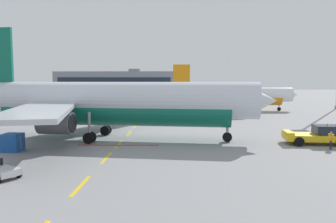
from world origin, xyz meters
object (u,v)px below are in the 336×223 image
(airliner_mid_left, at_px, (232,96))
(uld_cargo_container, at_px, (12,142))
(ground_crew_worker, at_px, (331,139))
(pushback_tug, at_px, (318,135))
(airliner_foreground, at_px, (110,103))

(airliner_mid_left, relative_size, uld_cargo_container, 16.56)
(airliner_mid_left, height_order, uld_cargo_container, airliner_mid_left)
(ground_crew_worker, bearing_deg, pushback_tug, 92.59)
(pushback_tug, bearing_deg, uld_cargo_container, -171.66)
(airliner_foreground, xyz_separation_m, uld_cargo_container, (-7.59, -6.58, -3.15))
(airliner_mid_left, xyz_separation_m, ground_crew_worker, (2.57, -39.89, -2.22))
(airliner_foreground, height_order, airliner_mid_left, airliner_foreground)
(airliner_mid_left, bearing_deg, pushback_tug, -86.24)
(pushback_tug, distance_m, ground_crew_worker, 2.58)
(airliner_foreground, height_order, uld_cargo_container, airliner_foreground)
(ground_crew_worker, height_order, uld_cargo_container, ground_crew_worker)
(airliner_foreground, xyz_separation_m, airliner_mid_left, (18.84, 34.96, -0.79))
(airliner_foreground, bearing_deg, airliner_mid_left, 61.68)
(pushback_tug, height_order, uld_cargo_container, pushback_tug)
(airliner_mid_left, distance_m, uld_cargo_container, 49.29)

